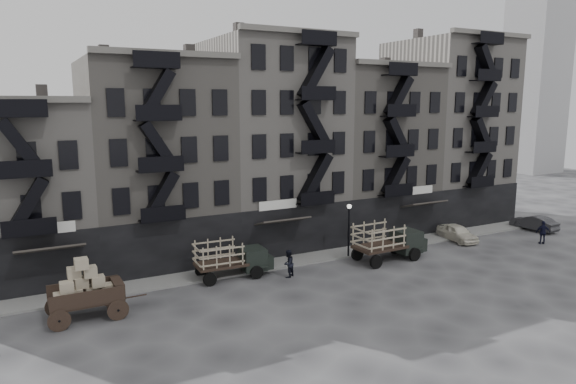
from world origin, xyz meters
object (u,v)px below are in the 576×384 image
pedestrian_mid (288,264)px  stake_truck_east (389,239)px  wagon (83,284)px  car_far (534,223)px  car_east (457,233)px  policeman (543,232)px  stake_truck_west (231,256)px

pedestrian_mid → stake_truck_east: bearing=145.8°
wagon → stake_truck_east: size_ratio=0.70×
car_far → car_east: bearing=-8.0°
policeman → car_east: bearing=-2.9°
stake_truck_west → pedestrian_mid: (3.51, -1.78, -0.55)m
car_east → pedestrian_mid: 17.63m
car_far → policeman: size_ratio=2.14×
pedestrian_mid → stake_truck_west: bearing=-59.7°
stake_truck_west → policeman: 27.18m
car_east → pedestrian_mid: pedestrian_mid is taller
wagon → pedestrian_mid: bearing=3.1°
wagon → stake_truck_east: (22.00, 0.62, -0.32)m
stake_truck_east → policeman: stake_truck_east is taller
car_far → pedestrian_mid: 26.91m
wagon → stake_truck_west: size_ratio=0.78×
car_far → stake_truck_east: bearing=-0.9°
stake_truck_west → pedestrian_mid: size_ratio=2.78×
stake_truck_east → policeman: 14.91m
policeman → pedestrian_mid: bearing=26.5°
pedestrian_mid → policeman: size_ratio=0.97×
wagon → car_far: size_ratio=0.98×
stake_truck_west → car_east: stake_truck_west is taller
car_east → policeman: bearing=-28.5°
car_east → pedestrian_mid: (-17.57, -1.45, 0.26)m
wagon → car_east: wagon is taller
stake_truck_west → car_east: (21.08, -0.33, -0.81)m
car_far → wagon: bearing=-1.7°
car_east → car_far: bearing=3.6°
pedestrian_mid → car_far: bearing=148.8°
stake_truck_west → stake_truck_east: bearing=-6.5°
stake_truck_west → stake_truck_east: size_ratio=0.90×
wagon → stake_truck_east: 22.01m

